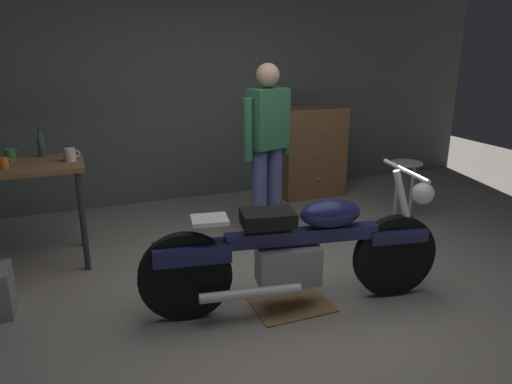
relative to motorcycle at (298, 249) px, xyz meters
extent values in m
plane|color=gray|center=(-0.01, 0.07, -0.45)|extent=(12.00, 12.00, 0.00)
cube|color=#56605B|center=(-0.01, 2.87, 1.10)|extent=(8.00, 0.12, 3.10)
cylinder|color=#2D2D33|center=(-1.39, 1.18, -0.02)|extent=(0.05, 0.05, 0.86)
cylinder|color=#2D2D33|center=(-1.39, 1.70, -0.02)|extent=(0.05, 0.05, 0.86)
cylinder|color=black|center=(0.75, -0.12, -0.13)|extent=(0.64, 0.17, 0.64)
cylinder|color=black|center=(-0.78, 0.13, -0.13)|extent=(0.64, 0.17, 0.64)
cube|color=#191E4C|center=(0.75, -0.12, 0.05)|extent=(0.46, 0.21, 0.10)
cube|color=#191E4C|center=(-0.73, 0.12, 0.05)|extent=(0.54, 0.26, 0.12)
cube|color=gray|center=(-0.07, 0.01, -0.11)|extent=(0.47, 0.31, 0.28)
cube|color=#191E4C|center=(0.03, 0.00, 0.10)|extent=(1.10, 0.28, 0.10)
ellipsoid|color=#191E4C|center=(0.23, -0.03, 0.25)|extent=(0.47, 0.29, 0.20)
cube|color=black|center=(-0.21, 0.04, 0.25)|extent=(0.39, 0.30, 0.10)
cube|color=silver|center=(-0.61, 0.10, 0.27)|extent=(0.27, 0.24, 0.03)
cylinder|color=silver|center=(0.81, -0.13, 0.20)|extent=(0.27, 0.09, 0.68)
cylinder|color=silver|center=(0.77, -0.12, 0.53)|extent=(0.13, 0.60, 0.03)
sphere|color=silver|center=(0.93, -0.15, 0.35)|extent=(0.16, 0.16, 0.16)
cylinder|color=silver|center=(-0.38, -0.08, -0.23)|extent=(0.70, 0.18, 0.07)
cylinder|color=#525D95|center=(0.44, 1.41, -0.01)|extent=(0.15, 0.15, 0.88)
cylinder|color=#525D95|center=(0.25, 1.34, -0.01)|extent=(0.15, 0.15, 0.88)
cube|color=#33724C|center=(0.34, 1.38, 0.71)|extent=(0.43, 0.33, 0.56)
cylinder|color=#33724C|center=(0.57, 1.45, 0.63)|extent=(0.09, 0.09, 0.58)
cylinder|color=#33724C|center=(0.12, 1.30, 0.63)|extent=(0.09, 0.09, 0.58)
sphere|color=tan|center=(0.34, 1.38, 1.11)|extent=(0.22, 0.22, 0.22)
cylinder|color=#B2B2B7|center=(1.87, 1.20, 0.18)|extent=(0.32, 0.32, 0.02)
cylinder|color=#B2B2B7|center=(1.98, 1.20, -0.14)|extent=(0.02, 0.02, 0.62)
cylinder|color=#B2B2B7|center=(1.87, 1.31, -0.14)|extent=(0.02, 0.02, 0.62)
cylinder|color=#B2B2B7|center=(1.76, 1.20, -0.14)|extent=(0.02, 0.02, 0.62)
cylinder|color=#B2B2B7|center=(1.87, 1.09, -0.14)|extent=(0.02, 0.02, 0.62)
cube|color=brown|center=(1.35, 2.37, 0.10)|extent=(0.80, 0.44, 1.10)
sphere|color=tan|center=(1.35, 2.14, 0.40)|extent=(0.04, 0.04, 0.04)
sphere|color=tan|center=(1.35, 2.14, 0.10)|extent=(0.04, 0.04, 0.04)
sphere|color=tan|center=(1.35, 2.14, -0.20)|extent=(0.04, 0.04, 0.04)
cube|color=olive|center=(-0.03, 0.01, -0.44)|extent=(0.56, 0.40, 0.01)
cylinder|color=orange|center=(-1.91, 1.33, 0.49)|extent=(0.07, 0.07, 0.09)
torus|color=orange|center=(-1.87, 1.33, 0.50)|extent=(0.05, 0.01, 0.05)
cylinder|color=white|center=(-1.42, 1.40, 0.51)|extent=(0.09, 0.09, 0.11)
torus|color=white|center=(-1.37, 1.40, 0.51)|extent=(0.06, 0.01, 0.06)
cylinder|color=#3D7F4C|center=(-1.89, 1.58, 0.50)|extent=(0.09, 0.09, 0.10)
torus|color=#3D7F4C|center=(-1.84, 1.58, 0.51)|extent=(0.06, 0.01, 0.06)
cylinder|color=#3F4C59|center=(-1.65, 1.68, 0.54)|extent=(0.06, 0.06, 0.18)
cylinder|color=#3F4C59|center=(-1.65, 1.68, 0.66)|extent=(0.03, 0.03, 0.05)
cylinder|color=black|center=(-1.65, 1.68, 0.69)|extent=(0.03, 0.03, 0.01)
camera|label=1|loc=(-1.40, -2.74, 1.39)|focal=33.26mm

